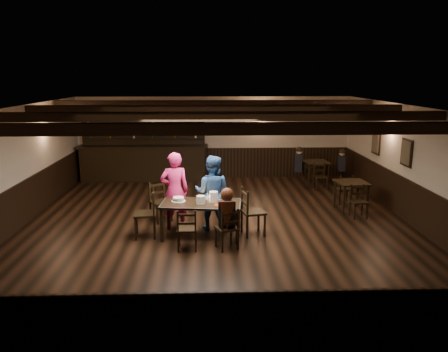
{
  "coord_description": "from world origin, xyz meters",
  "views": [
    {
      "loc": [
        -0.18,
        -9.45,
        3.37
      ],
      "look_at": [
        0.16,
        0.2,
        1.14
      ],
      "focal_mm": 35.0,
      "sensor_mm": 36.0,
      "label": 1
    }
  ],
  "objects_px": {
    "chair_near_left": "(187,227)",
    "woman_pink": "(175,191)",
    "dining_table": "(201,206)",
    "chair_near_right": "(228,226)",
    "man_blue": "(212,193)",
    "bar_counter": "(144,158)",
    "cake": "(178,199)"
  },
  "relations": [
    {
      "from": "chair_near_left",
      "to": "woman_pink",
      "type": "xyz_separation_m",
      "value": [
        -0.33,
        1.35,
        0.37
      ]
    },
    {
      "from": "dining_table",
      "to": "chair_near_right",
      "type": "bearing_deg",
      "value": -53.97
    },
    {
      "from": "man_blue",
      "to": "bar_counter",
      "type": "relative_size",
      "value": 0.4
    },
    {
      "from": "man_blue",
      "to": "bar_counter",
      "type": "bearing_deg",
      "value": -49.84
    },
    {
      "from": "woman_pink",
      "to": "man_blue",
      "type": "distance_m",
      "value": 0.84
    },
    {
      "from": "chair_near_left",
      "to": "cake",
      "type": "distance_m",
      "value": 0.97
    },
    {
      "from": "cake",
      "to": "bar_counter",
      "type": "xyz_separation_m",
      "value": [
        -1.48,
        5.2,
        -0.07
      ]
    },
    {
      "from": "woman_pink",
      "to": "bar_counter",
      "type": "relative_size",
      "value": 0.41
    },
    {
      "from": "chair_near_right",
      "to": "man_blue",
      "type": "bearing_deg",
      "value": 103.81
    },
    {
      "from": "woman_pink",
      "to": "man_blue",
      "type": "height_order",
      "value": "woman_pink"
    },
    {
      "from": "dining_table",
      "to": "bar_counter",
      "type": "xyz_separation_m",
      "value": [
        -1.97,
        5.33,
        0.05
      ]
    },
    {
      "from": "man_blue",
      "to": "woman_pink",
      "type": "bearing_deg",
      "value": 9.65
    },
    {
      "from": "chair_near_right",
      "to": "bar_counter",
      "type": "distance_m",
      "value": 6.57
    },
    {
      "from": "chair_near_left",
      "to": "man_blue",
      "type": "distance_m",
      "value": 1.4
    },
    {
      "from": "cake",
      "to": "bar_counter",
      "type": "height_order",
      "value": "bar_counter"
    },
    {
      "from": "dining_table",
      "to": "cake",
      "type": "relative_size",
      "value": 5.88
    },
    {
      "from": "man_blue",
      "to": "cake",
      "type": "height_order",
      "value": "man_blue"
    },
    {
      "from": "dining_table",
      "to": "man_blue",
      "type": "bearing_deg",
      "value": 64.02
    },
    {
      "from": "chair_near_right",
      "to": "cake",
      "type": "bearing_deg",
      "value": 139.87
    },
    {
      "from": "chair_near_right",
      "to": "dining_table",
      "type": "bearing_deg",
      "value": 126.03
    },
    {
      "from": "dining_table",
      "to": "cake",
      "type": "distance_m",
      "value": 0.51
    },
    {
      "from": "dining_table",
      "to": "chair_near_right",
      "type": "relative_size",
      "value": 2.07
    },
    {
      "from": "woman_pink",
      "to": "man_blue",
      "type": "bearing_deg",
      "value": 164.82
    },
    {
      "from": "dining_table",
      "to": "cake",
      "type": "height_order",
      "value": "cake"
    },
    {
      "from": "man_blue",
      "to": "cake",
      "type": "relative_size",
      "value": 5.58
    },
    {
      "from": "woman_pink",
      "to": "man_blue",
      "type": "relative_size",
      "value": 1.04
    },
    {
      "from": "chair_near_left",
      "to": "bar_counter",
      "type": "relative_size",
      "value": 0.2
    },
    {
      "from": "chair_near_left",
      "to": "bar_counter",
      "type": "bearing_deg",
      "value": 105.56
    },
    {
      "from": "dining_table",
      "to": "woman_pink",
      "type": "xyz_separation_m",
      "value": [
        -0.6,
        0.58,
        0.19
      ]
    },
    {
      "from": "chair_near_right",
      "to": "man_blue",
      "type": "xyz_separation_m",
      "value": [
        -0.3,
        1.24,
        0.34
      ]
    },
    {
      "from": "chair_near_left",
      "to": "woman_pink",
      "type": "relative_size",
      "value": 0.49
    },
    {
      "from": "chair_near_right",
      "to": "woman_pink",
      "type": "relative_size",
      "value": 0.49
    }
  ]
}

